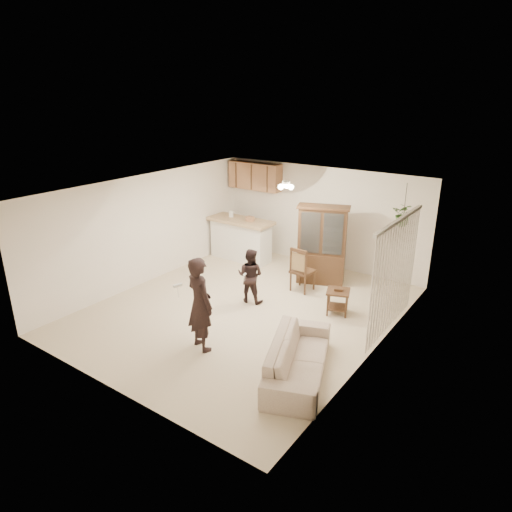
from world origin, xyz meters
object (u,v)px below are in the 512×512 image
Objects in this scene: china_hutch at (322,245)px; chair_hutch_right at (302,278)px; sofa at (298,354)px; adult at (200,301)px; side_table at (338,301)px; chair_bar at (239,247)px; chair_hutch_left at (314,257)px; child at (250,272)px.

china_hutch reaches higher than chair_hutch_right.
sofa is 3.82m from china_hutch.
sofa is 1.82× the size of chair_hutch_right.
adult reaches higher than side_table.
chair_hutch_right is (2.49, -0.91, 0.01)m from chair_bar.
adult is at bearing 77.10° from sofa.
chair_bar is 0.94× the size of chair_hutch_left.
sofa is at bearing -38.60° from chair_hutch_left.
side_table is (1.02, -1.21, -0.65)m from china_hutch.
side_table is at bearing 156.53° from chair_hutch_right.
china_hutch is 1.85× the size of chair_bar.
child is at bearing -162.16° from side_table.
child is 1.89m from side_table.
china_hutch is 1.73× the size of chair_hutch_left.
chair_hutch_right is at bearing 153.33° from side_table.
chair_hutch_right is at bearing -130.56° from child.
adult is 1.33× the size of child.
chair_bar is 2.11m from chair_hutch_left.
adult is 3.11× the size of side_table.
adult is at bearing -118.07° from side_table.
child is (-0.39, 1.99, -0.22)m from adult.
child is at bearing -133.07° from china_hutch.
sofa is 1.77× the size of chair_hutch_left.
china_hutch is 2.69m from chair_bar.
adult is 1.82× the size of chair_bar.
chair_bar is at bearing -59.58° from child.
adult is 3.19m from chair_hutch_right.
sofa is 2.33m from side_table.
side_table is 0.55× the size of chair_hutch_left.
child is 2.33× the size of side_table.
china_hutch is at bearing 130.03° from side_table.
chair_hutch_left is at bearing 7.44° from chair_bar.
chair_hutch_left reaches higher than side_table.
child is at bearing -61.07° from adult.
child is at bearing 64.60° from chair_hutch_right.
china_hutch reaches higher than side_table.
side_table is 2.48m from chair_hutch_left.
chair_bar is at bearing 25.48° from sofa.
chair_hutch_right is at bearing -76.34° from adult.
child is at bearing -68.20° from chair_hutch_left.
sofa is at bearing -88.28° from china_hutch.
china_hutch is 1.78× the size of chair_hutch_right.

